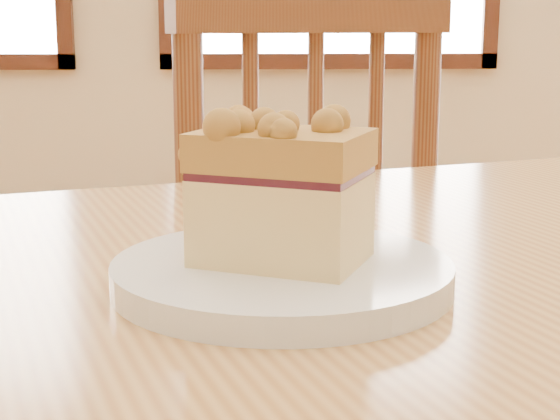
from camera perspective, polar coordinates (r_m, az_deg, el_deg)
name	(u,v)px	position (r m, az deg, el deg)	size (l,w,h in m)	color
cafe_table_main	(419,371)	(0.74, 9.24, -10.52)	(1.39, 1.13, 0.75)	tan
cafe_chair_main	(267,300)	(1.38, -0.90, -5.98)	(0.59, 0.59, 1.00)	brown
plate	(282,275)	(0.61, 0.13, -4.36)	(0.24, 0.24, 0.02)	white
cake_slice	(281,187)	(0.60, 0.08, 1.52)	(0.14, 0.12, 0.11)	#FFD590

